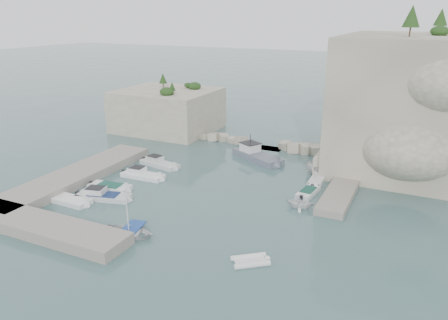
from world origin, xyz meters
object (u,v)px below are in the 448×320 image
at_px(motorboat_d, 104,199).
at_px(tender_east_c, 316,183).
at_px(motorboat_c, 110,189).
at_px(rowboat, 129,236).
at_px(work_boat, 257,160).
at_px(motorboat_e, 72,203).
at_px(tender_east_b, 308,194).
at_px(tender_east_a, 300,208).
at_px(motorboat_a, 160,166).
at_px(tender_east_d, 323,176).
at_px(inflatable_dinghy, 250,263).
at_px(motorboat_b, 143,178).

relative_size(motorboat_d, tender_east_c, 1.39).
relative_size(motorboat_c, rowboat, 1.14).
height_order(tender_east_c, work_boat, work_boat).
height_order(motorboat_e, tender_east_b, same).
bearing_deg(tender_east_a, motorboat_d, 103.70).
height_order(motorboat_e, tender_east_a, tender_east_a).
relative_size(motorboat_c, motorboat_e, 1.12).
height_order(motorboat_a, motorboat_e, motorboat_a).
bearing_deg(motorboat_d, tender_east_d, 27.24).
relative_size(tender_east_b, tender_east_d, 0.94).
height_order(motorboat_a, tender_east_b, motorboat_a).
bearing_deg(inflatable_dinghy, work_boat, 72.23).
height_order(motorboat_e, tender_east_d, tender_east_d).
bearing_deg(motorboat_a, motorboat_b, -72.14).
xyz_separation_m(motorboat_a, motorboat_d, (0.46, -11.89, 0.00)).
height_order(motorboat_e, rowboat, rowboat).
bearing_deg(tender_east_b, motorboat_d, 124.52).
relative_size(motorboat_d, tender_east_b, 1.46).
relative_size(motorboat_c, work_boat, 0.60).
height_order(motorboat_c, rowboat, rowboat).
bearing_deg(motorboat_d, inflatable_dinghy, -28.28).
xyz_separation_m(motorboat_b, tender_east_d, (20.28, 10.40, 0.00)).
bearing_deg(motorboat_a, tender_east_c, 19.80).
bearing_deg(motorboat_b, tender_east_c, 18.70).
bearing_deg(motorboat_d, motorboat_c, 101.57).
relative_size(tender_east_a, tender_east_b, 0.64).
xyz_separation_m(motorboat_e, tender_east_b, (22.61, 13.46, 0.00)).
bearing_deg(work_boat, tender_east_c, 0.96).
bearing_deg(work_boat, tender_east_b, -13.95).
relative_size(tender_east_a, tender_east_c, 0.61).
relative_size(motorboat_a, tender_east_d, 1.33).
bearing_deg(tender_east_b, motorboat_e, 126.51).
distance_m(motorboat_b, work_boat, 16.49).
bearing_deg(motorboat_a, motorboat_c, -83.07).
relative_size(motorboat_c, tender_east_d, 1.13).
distance_m(motorboat_a, work_boat, 13.66).
bearing_deg(work_boat, motorboat_c, -94.42).
bearing_deg(motorboat_b, motorboat_d, -92.58).
height_order(tender_east_c, tender_east_d, tender_east_d).
relative_size(inflatable_dinghy, work_boat, 0.36).
bearing_deg(motorboat_d, rowboat, -49.99).
bearing_deg(motorboat_b, work_boat, 48.94).
relative_size(motorboat_e, tender_east_b, 1.07).
xyz_separation_m(motorboat_e, tender_east_d, (22.78, 20.10, 0.00)).
bearing_deg(motorboat_c, motorboat_d, -69.87).
xyz_separation_m(motorboat_c, tender_east_d, (21.53, 15.22, 0.00)).
height_order(motorboat_d, tender_east_c, motorboat_d).
xyz_separation_m(tender_east_a, tender_east_b, (-0.17, 3.91, 0.00)).
bearing_deg(motorboat_e, work_boat, 62.11).
bearing_deg(tender_east_d, motorboat_d, 135.49).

